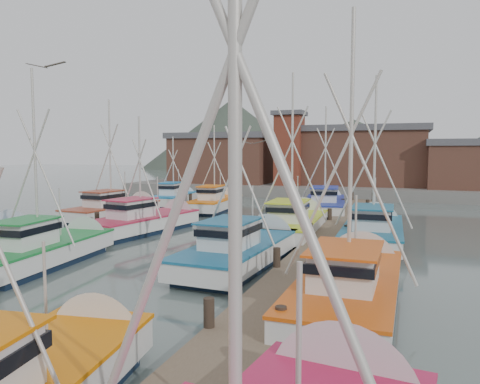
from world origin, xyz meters
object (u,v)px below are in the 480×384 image
(lookout_tower, at_px, (289,148))
(boat_4, at_px, (48,249))
(boat_12, at_px, (217,203))
(boat_8, at_px, (148,221))

(lookout_tower, distance_m, boat_4, 36.86)
(boat_4, distance_m, boat_12, 20.55)
(boat_4, xyz_separation_m, boat_12, (-0.17, 20.55, -0.01))
(lookout_tower, height_order, boat_4, lookout_tower)
(boat_8, distance_m, boat_12, 11.46)
(boat_4, relative_size, boat_12, 1.09)
(boat_8, height_order, boat_12, boat_12)
(boat_8, bearing_deg, boat_4, -79.19)
(boat_4, xyz_separation_m, boat_8, (-0.20, 9.09, -0.01))
(lookout_tower, distance_m, boat_12, 16.83)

